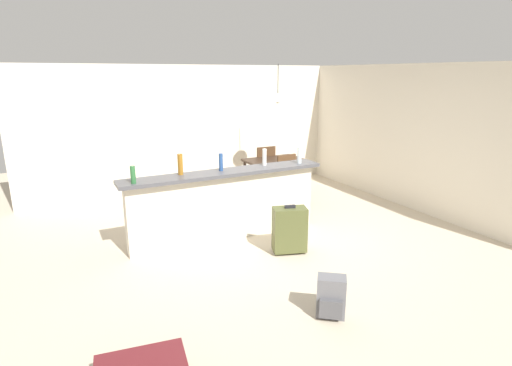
# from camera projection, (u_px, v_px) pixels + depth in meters

# --- Properties ---
(ground_plane) EXTENTS (13.00, 13.00, 0.05)m
(ground_plane) POSITION_uv_depth(u_px,v_px,m) (265.00, 243.00, 5.85)
(ground_plane) COLOR beige
(wall_back) EXTENTS (6.60, 0.10, 2.50)m
(wall_back) POSITION_uv_depth(u_px,v_px,m) (194.00, 129.00, 8.14)
(wall_back) COLOR silver
(wall_back) RESTS_ON ground_plane
(wall_right) EXTENTS (0.10, 6.00, 2.50)m
(wall_right) POSITION_uv_depth(u_px,v_px,m) (410.00, 137.00, 7.12)
(wall_right) COLOR silver
(wall_right) RESTS_ON ground_plane
(partition_half_wall) EXTENTS (2.80, 0.20, 0.96)m
(partition_half_wall) POSITION_uv_depth(u_px,v_px,m) (226.00, 207.00, 5.84)
(partition_half_wall) COLOR silver
(partition_half_wall) RESTS_ON ground_plane
(bar_countertop) EXTENTS (2.96, 0.40, 0.05)m
(bar_countertop) POSITION_uv_depth(u_px,v_px,m) (225.00, 173.00, 5.70)
(bar_countertop) COLOR #4C4C51
(bar_countertop) RESTS_ON partition_half_wall
(bottle_green) EXTENTS (0.06, 0.06, 0.22)m
(bottle_green) POSITION_uv_depth(u_px,v_px,m) (133.00, 175.00, 5.03)
(bottle_green) COLOR #2D6B38
(bottle_green) RESTS_ON bar_countertop
(bottle_amber) EXTENTS (0.07, 0.07, 0.29)m
(bottle_amber) POSITION_uv_depth(u_px,v_px,m) (180.00, 164.00, 5.46)
(bottle_amber) COLOR #9E661E
(bottle_amber) RESTS_ON bar_countertop
(bottle_blue) EXTENTS (0.06, 0.06, 0.25)m
(bottle_blue) POSITION_uv_depth(u_px,v_px,m) (221.00, 162.00, 5.68)
(bottle_blue) COLOR #284C89
(bottle_blue) RESTS_ON bar_countertop
(bottle_white) EXTENTS (0.06, 0.06, 0.25)m
(bottle_white) POSITION_uv_depth(u_px,v_px,m) (264.00, 157.00, 6.01)
(bottle_white) COLOR silver
(bottle_white) RESTS_ON bar_countertop
(bottle_clear) EXTENTS (0.07, 0.07, 0.25)m
(bottle_clear) POSITION_uv_depth(u_px,v_px,m) (299.00, 155.00, 6.16)
(bottle_clear) COLOR silver
(bottle_clear) RESTS_ON bar_countertop
(dining_table) EXTENTS (1.10, 0.80, 0.74)m
(dining_table) POSITION_uv_depth(u_px,v_px,m) (276.00, 165.00, 7.76)
(dining_table) COLOR #332319
(dining_table) RESTS_ON ground_plane
(dining_chair_near_partition) EXTENTS (0.44, 0.44, 0.93)m
(dining_chair_near_partition) POSITION_uv_depth(u_px,v_px,m) (290.00, 178.00, 7.27)
(dining_chair_near_partition) COLOR #4C331E
(dining_chair_near_partition) RESTS_ON ground_plane
(dining_chair_far_side) EXTENTS (0.41, 0.41, 0.93)m
(dining_chair_far_side) POSITION_uv_depth(u_px,v_px,m) (264.00, 166.00, 8.21)
(dining_chair_far_side) COLOR #4C331E
(dining_chair_far_side) RESTS_ON ground_plane
(pendant_lamp) EXTENTS (0.34, 0.34, 0.70)m
(pendant_lamp) POSITION_uv_depth(u_px,v_px,m) (278.00, 97.00, 7.39)
(pendant_lamp) COLOR black
(backpack_grey) EXTENTS (0.34, 0.33, 0.42)m
(backpack_grey) POSITION_uv_depth(u_px,v_px,m) (331.00, 297.00, 4.00)
(backpack_grey) COLOR slate
(backpack_grey) RESTS_ON ground_plane
(suitcase_upright_olive) EXTENTS (0.49, 0.36, 0.67)m
(suitcase_upright_olive) POSITION_uv_depth(u_px,v_px,m) (290.00, 229.00, 5.40)
(suitcase_upright_olive) COLOR #51562D
(suitcase_upright_olive) RESTS_ON ground_plane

